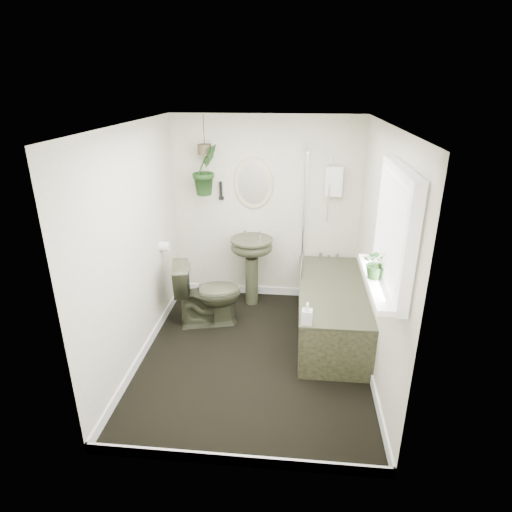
{
  "coord_description": "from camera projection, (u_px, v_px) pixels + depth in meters",
  "views": [
    {
      "loc": [
        0.38,
        -3.71,
        2.63
      ],
      "look_at": [
        0.0,
        0.15,
        1.05
      ],
      "focal_mm": 30.0,
      "sensor_mm": 36.0,
      "label": 1
    }
  ],
  "objects": [
    {
      "name": "hanging_pot",
      "position": [
        205.0,
        149.0,
        4.91
      ],
      "size": [
        0.16,
        0.16,
        0.12
      ],
      "primitive_type": "cylinder",
      "color": "#403926",
      "rests_on": "ceiling"
    },
    {
      "name": "ceiling",
      "position": [
        254.0,
        123.0,
        3.57
      ],
      "size": [
        2.3,
        2.8,
        0.02
      ],
      "primitive_type": "cube",
      "color": "white",
      "rests_on": "ground"
    },
    {
      "name": "wall_front",
      "position": [
        232.0,
        334.0,
        2.71
      ],
      "size": [
        2.3,
        0.02,
        2.3
      ],
      "primitive_type": "cube",
      "color": "silver",
      "rests_on": "ground"
    },
    {
      "name": "soap_bottle",
      "position": [
        307.0,
        313.0,
        3.87
      ],
      "size": [
        0.1,
        0.11,
        0.21
      ],
      "primitive_type": "imported",
      "rotation": [
        0.0,
        0.0,
        -0.09
      ],
      "color": "black",
      "rests_on": "bathtub"
    },
    {
      "name": "window_sill",
      "position": [
        378.0,
        281.0,
        3.24
      ],
      "size": [
        0.18,
        1.0,
        0.04
      ],
      "primitive_type": "cube",
      "color": "white",
      "rests_on": "wall_right"
    },
    {
      "name": "bath_screen",
      "position": [
        305.0,
        211.0,
        4.83
      ],
      "size": [
        0.04,
        0.72,
        1.4
      ],
      "primitive_type": null,
      "color": "silver",
      "rests_on": "bathtub"
    },
    {
      "name": "toilet",
      "position": [
        208.0,
        293.0,
        4.9
      ],
      "size": [
        0.84,
        0.61,
        0.77
      ],
      "primitive_type": "imported",
      "rotation": [
        0.0,
        0.0,
        1.82
      ],
      "color": "#363926",
      "rests_on": "floor"
    },
    {
      "name": "wall_sconce",
      "position": [
        221.0,
        191.0,
        5.22
      ],
      "size": [
        0.04,
        0.04,
        0.22
      ],
      "primitive_type": "cylinder",
      "color": "black",
      "rests_on": "wall_back"
    },
    {
      "name": "shower_box",
      "position": [
        334.0,
        181.0,
        5.02
      ],
      "size": [
        0.2,
        0.1,
        0.35
      ],
      "primitive_type": "cube",
      "color": "white",
      "rests_on": "wall_back"
    },
    {
      "name": "window_recess",
      "position": [
        395.0,
        229.0,
        3.08
      ],
      "size": [
        0.08,
        1.0,
        0.9
      ],
      "primitive_type": "cube",
      "color": "white",
      "rests_on": "wall_right"
    },
    {
      "name": "pedestal_sink",
      "position": [
        252.0,
        271.0,
        5.34
      ],
      "size": [
        0.55,
        0.48,
        0.87
      ],
      "primitive_type": null,
      "rotation": [
        0.0,
        0.0,
        0.09
      ],
      "color": "#363926",
      "rests_on": "floor"
    },
    {
      "name": "wall_left",
      "position": [
        135.0,
        248.0,
        4.12
      ],
      "size": [
        0.02,
        2.8,
        2.3
      ],
      "primitive_type": "cube",
      "color": "silver",
      "rests_on": "ground"
    },
    {
      "name": "bathtub",
      "position": [
        331.0,
        310.0,
        4.73
      ],
      "size": [
        0.72,
        1.72,
        0.58
      ],
      "primitive_type": null,
      "color": "#363926",
      "rests_on": "floor"
    },
    {
      "name": "skirting",
      "position": [
        255.0,
        351.0,
        4.43
      ],
      "size": [
        2.3,
        2.8,
        0.1
      ],
      "primitive_type": "cube",
      "color": "white",
      "rests_on": "floor"
    },
    {
      "name": "toilet_roll_holder",
      "position": [
        165.0,
        246.0,
        4.85
      ],
      "size": [
        0.11,
        0.11,
        0.11
      ],
      "primitive_type": "cylinder",
      "rotation": [
        0.0,
        1.57,
        0.0
      ],
      "color": "white",
      "rests_on": "wall_left"
    },
    {
      "name": "hanging_plant",
      "position": [
        206.0,
        170.0,
        5.0
      ],
      "size": [
        0.41,
        0.41,
        0.59
      ],
      "primitive_type": "imported",
      "rotation": [
        0.0,
        0.0,
        0.85
      ],
      "color": "black",
      "rests_on": "ceiling"
    },
    {
      "name": "wall_back",
      "position": [
        266.0,
        210.0,
        5.31
      ],
      "size": [
        2.3,
        0.02,
        2.3
      ],
      "primitive_type": "cube",
      "color": "silver",
      "rests_on": "ground"
    },
    {
      "name": "floor",
      "position": [
        255.0,
        355.0,
        4.45
      ],
      "size": [
        2.3,
        2.8,
        0.02
      ],
      "primitive_type": "cube",
      "color": "black",
      "rests_on": "ground"
    },
    {
      "name": "sill_plant",
      "position": [
        377.0,
        263.0,
        3.21
      ],
      "size": [
        0.23,
        0.21,
        0.24
      ],
      "primitive_type": "imported",
      "rotation": [
        0.0,
        0.0,
        -0.09
      ],
      "color": "black",
      "rests_on": "window_sill"
    },
    {
      "name": "window_blinds",
      "position": [
        388.0,
        229.0,
        3.08
      ],
      "size": [
        0.01,
        0.86,
        0.76
      ],
      "primitive_type": "cube",
      "color": "white",
      "rests_on": "wall_right"
    },
    {
      "name": "wall_right",
      "position": [
        380.0,
        257.0,
        3.91
      ],
      "size": [
        0.02,
        2.8,
        2.3
      ],
      "primitive_type": "cube",
      "color": "silver",
      "rests_on": "ground"
    },
    {
      "name": "oval_mirror",
      "position": [
        254.0,
        183.0,
        5.16
      ],
      "size": [
        0.46,
        0.03,
        0.62
      ],
      "primitive_type": "ellipsoid",
      "color": "#C7B68C",
      "rests_on": "wall_back"
    }
  ]
}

